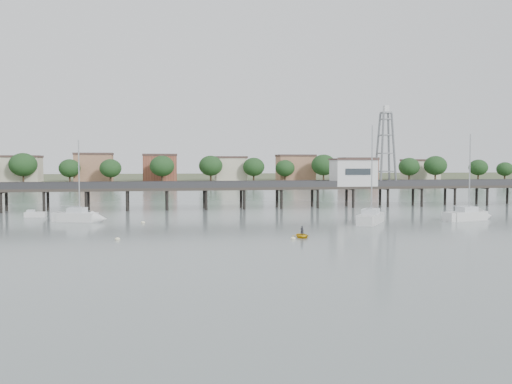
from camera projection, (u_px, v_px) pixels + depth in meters
ground_plane at (316, 268)px, 46.15m from camera, size 500.00×500.00×0.00m
pier at (224, 188)px, 104.89m from camera, size 150.00×5.00×5.50m
pier_building at (353, 172)px, 109.23m from camera, size 8.40×5.40×5.30m
lattice_tower at (386, 149)px, 110.17m from camera, size 3.20×3.20×15.50m
sailboat_b at (84, 217)px, 82.29m from camera, size 7.74×4.81×12.41m
sailboat_c at (373, 218)px, 81.65m from camera, size 7.07×8.81×14.59m
sailboat_d at (473, 216)px, 84.78m from camera, size 8.47×4.40×13.45m
white_tender at (35, 214)px, 89.68m from camera, size 3.30×1.59×1.24m
yellow_dinghy at (302, 237)px, 65.09m from camera, size 2.13×0.82×2.91m
dinghy_occupant at (302, 237)px, 65.09m from camera, size 0.71×1.12×0.25m
mooring_buoys at (326, 227)px, 75.31m from camera, size 60.63×23.16×0.39m
far_shore at (179, 178)px, 281.50m from camera, size 500.00×170.00×10.40m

